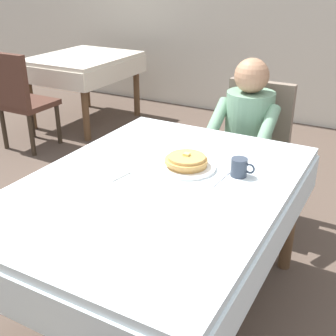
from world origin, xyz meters
TOP-DOWN VIEW (x-y plane):
  - ground_plane at (0.00, 0.00)m, footprint 14.00×14.00m
  - dining_table_main at (0.00, 0.00)m, footprint 1.12×1.52m
  - chair_diner at (0.07, 1.17)m, footprint 0.44×0.45m
  - diner_person at (0.07, 1.01)m, footprint 0.40×0.43m
  - plate_breakfast at (0.05, 0.19)m, footprint 0.28×0.28m
  - breakfast_stack at (0.06, 0.19)m, footprint 0.20×0.20m
  - cup_coffee at (0.30, 0.23)m, footprint 0.11×0.08m
  - fork_left_of_plate at (-0.14, 0.17)m, footprint 0.03×0.18m
  - knife_right_of_plate at (0.24, 0.17)m, footprint 0.02×0.20m
  - spoon_near_edge at (0.06, -0.09)m, footprint 0.15×0.04m
  - napkin_folded at (-0.24, -0.02)m, footprint 0.19×0.15m
  - background_table_far at (-2.21, 2.23)m, footprint 0.92×1.12m
  - background_chair_empty at (-2.21, 1.28)m, footprint 0.44×0.45m

SIDE VIEW (x-z plane):
  - ground_plane at x=0.00m, z-range 0.00..0.00m
  - chair_diner at x=0.07m, z-range 0.06..0.99m
  - background_chair_empty at x=-2.21m, z-range 0.06..0.99m
  - background_table_far at x=-2.21m, z-range 0.25..0.99m
  - dining_table_main at x=0.00m, z-range 0.28..1.02m
  - diner_person at x=0.07m, z-range 0.11..1.23m
  - fork_left_of_plate at x=-0.14m, z-range 0.74..0.74m
  - knife_right_of_plate at x=0.24m, z-range 0.74..0.74m
  - spoon_near_edge at x=0.06m, z-range 0.74..0.74m
  - napkin_folded at x=-0.24m, z-range 0.74..0.75m
  - plate_breakfast at x=0.05m, z-range 0.74..0.76m
  - breakfast_stack at x=0.06m, z-range 0.75..0.81m
  - cup_coffee at x=0.30m, z-range 0.74..0.83m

